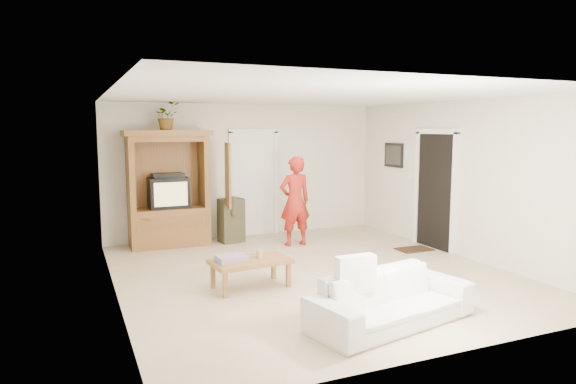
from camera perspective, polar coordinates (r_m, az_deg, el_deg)
name	(u,v)px	position (r m, az deg, el deg)	size (l,w,h in m)	color
floor	(312,273)	(7.71, 2.64, -8.98)	(6.00, 6.00, 0.00)	tan
ceiling	(313,95)	(7.42, 2.76, 10.69)	(6.00, 6.00, 0.00)	white
wall_back	(246,170)	(10.22, -4.68, 2.40)	(5.50, 5.50, 0.00)	silver
wall_front	(455,220)	(4.96, 18.07, -2.95)	(5.50, 5.50, 0.00)	silver
wall_left	(113,196)	(6.73, -18.87, -0.41)	(6.00, 6.00, 0.00)	silver
wall_right	(461,179)	(9.00, 18.66, 1.41)	(6.00, 6.00, 0.00)	silver
armoire	(170,196)	(9.55, -13.01, -0.45)	(1.82, 1.14, 2.10)	brown
door_back	(254,184)	(10.27, -3.82, 0.86)	(0.85, 0.05, 2.04)	white
doorway_right	(435,191)	(9.46, 16.06, 0.06)	(0.05, 0.90, 2.04)	black
framed_picture	(394,155)	(10.45, 11.67, 4.03)	(0.03, 0.60, 0.48)	black
doormat	(414,249)	(9.38, 13.82, -6.20)	(0.60, 0.40, 0.02)	#382316
plant	(166,116)	(9.43, -13.36, 8.21)	(0.44, 0.39, 0.49)	#4C7238
man	(295,201)	(9.33, 0.77, -1.02)	(0.60, 0.39, 1.63)	#A51F16
sofa	(391,299)	(5.83, 11.40, -11.58)	(1.93, 0.76, 0.56)	silver
coffee_table	(251,263)	(6.95, -4.16, -7.88)	(1.10, 0.67, 0.39)	olive
towel	(232,258)	(6.85, -6.30, -7.35)	(0.38, 0.28, 0.08)	#FB536C
candle	(259,254)	(7.02, -3.19, -6.88)	(0.08, 0.08, 0.10)	tan
backpack_black	(200,230)	(9.78, -9.77, -4.19)	(0.38, 0.22, 0.47)	black
backpack_olive	(231,220)	(9.70, -6.33, -3.15)	(0.44, 0.32, 0.83)	#47442B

